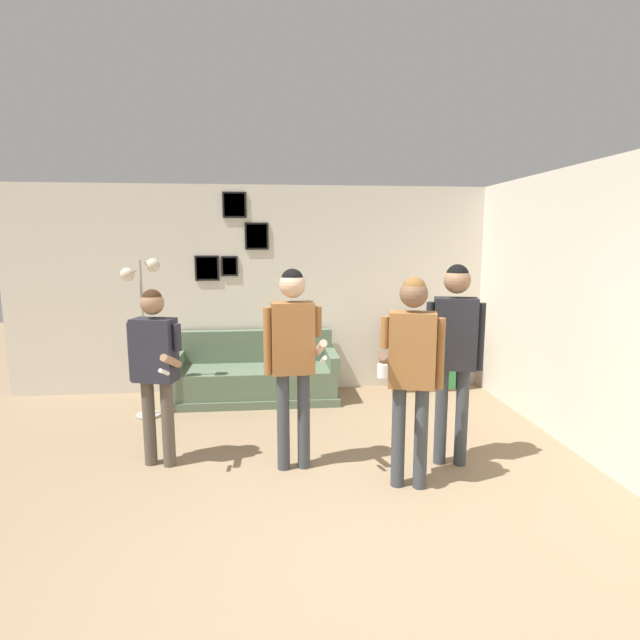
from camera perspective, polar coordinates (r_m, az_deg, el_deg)
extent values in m
plane|color=#937A5B|center=(3.45, 1.28, -26.37)|extent=(20.00, 20.00, 0.00)
cube|color=silver|center=(6.64, -2.64, 3.48)|extent=(7.43, 0.06, 2.70)
cube|color=black|center=(6.62, -12.79, 5.80)|extent=(0.31, 0.02, 0.32)
cube|color=gray|center=(6.61, -12.79, 5.80)|extent=(0.26, 0.01, 0.28)
cube|color=black|center=(6.59, -9.75, 12.84)|extent=(0.30, 0.02, 0.33)
cube|color=beige|center=(6.58, -9.76, 12.84)|extent=(0.26, 0.01, 0.28)
cube|color=black|center=(6.56, -7.24, 9.48)|extent=(0.30, 0.02, 0.34)
cube|color=gray|center=(6.55, -7.24, 9.48)|extent=(0.26, 0.01, 0.30)
cube|color=black|center=(6.59, -10.30, 6.08)|extent=(0.21, 0.02, 0.26)
cube|color=#B2B2BC|center=(6.58, -10.31, 6.08)|extent=(0.17, 0.01, 0.21)
cube|color=silver|center=(5.54, 25.90, 1.45)|extent=(0.06, 6.19, 2.70)
cube|color=#5B7056|center=(6.44, -7.35, -8.60)|extent=(2.05, 0.80, 0.10)
cube|color=#5B7056|center=(6.38, -7.38, -6.80)|extent=(1.99, 0.74, 0.32)
cube|color=#5B7056|center=(6.61, -7.37, -2.94)|extent=(1.99, 0.14, 0.42)
cube|color=#5B7056|center=(6.42, -16.12, -4.68)|extent=(0.12, 0.74, 0.18)
cube|color=#5B7056|center=(6.35, 1.35, -4.46)|extent=(0.12, 0.74, 0.18)
cube|color=brown|center=(6.76, 8.50, -4.14)|extent=(0.02, 0.30, 0.92)
cube|color=brown|center=(7.03, 15.53, -3.87)|extent=(0.02, 0.30, 0.92)
cube|color=brown|center=(7.02, 11.73, -3.75)|extent=(0.91, 0.01, 0.92)
cube|color=brown|center=(7.00, 11.96, -7.60)|extent=(0.86, 0.30, 0.02)
cube|color=brown|center=(6.80, 12.21, -0.31)|extent=(0.86, 0.30, 0.02)
cube|color=brown|center=(6.88, 12.08, -4.01)|extent=(0.86, 0.30, 0.02)
cube|color=#338447|center=(6.93, 12.04, -5.91)|extent=(0.74, 0.26, 0.41)
cube|color=#B77023|center=(6.83, 12.17, -2.16)|extent=(0.74, 0.26, 0.41)
cylinder|color=#ADA89E|center=(6.15, -19.02, -10.24)|extent=(0.28, 0.28, 0.03)
cylinder|color=#ADA89E|center=(5.92, -19.47, -2.03)|extent=(0.03, 0.03, 1.76)
cylinder|color=#ADA89E|center=(5.81, -19.24, 6.23)|extent=(0.02, 0.16, 0.02)
sphere|color=beige|center=(5.79, -18.54, 5.96)|extent=(0.15, 0.15, 0.15)
cylinder|color=#ADA89E|center=(5.85, -20.52, 5.19)|extent=(0.02, 0.16, 0.02)
sphere|color=beige|center=(5.87, -21.17, 4.87)|extent=(0.15, 0.15, 0.15)
cylinder|color=brown|center=(4.79, -18.94, -11.02)|extent=(0.11, 0.11, 0.78)
cylinder|color=brown|center=(4.71, -16.98, -11.28)|extent=(0.11, 0.11, 0.78)
cube|color=#282833|center=(4.57, -18.38, -3.27)|extent=(0.40, 0.29, 0.55)
sphere|color=#997051|center=(4.50, -18.64, 1.84)|extent=(0.20, 0.20, 0.20)
sphere|color=#382314|center=(4.50, -18.66, 2.28)|extent=(0.17, 0.17, 0.17)
cylinder|color=#282833|center=(4.45, -16.01, -1.91)|extent=(0.07, 0.07, 0.23)
cylinder|color=#997051|center=(4.37, -16.65, -4.51)|extent=(0.14, 0.29, 0.18)
cylinder|color=white|center=(4.27, -17.40, -5.69)|extent=(0.07, 0.15, 0.09)
cylinder|color=#282833|center=(4.68, -20.69, -3.40)|extent=(0.07, 0.07, 0.52)
cylinder|color=#3D4247|center=(4.45, -4.22, -11.51)|extent=(0.11, 0.11, 0.87)
cylinder|color=#3D4247|center=(4.47, -1.88, -11.40)|extent=(0.11, 0.11, 0.87)
cube|color=#936033|center=(4.26, -3.13, -2.07)|extent=(0.37, 0.23, 0.62)
sphere|color=#D1A889|center=(4.19, -3.18, 4.06)|extent=(0.22, 0.22, 0.22)
sphere|color=black|center=(4.19, -3.19, 4.59)|extent=(0.19, 0.19, 0.19)
cylinder|color=#936033|center=(4.26, -0.27, -0.16)|extent=(0.07, 0.07, 0.26)
cylinder|color=#D1A889|center=(4.16, 0.06, -3.17)|extent=(0.09, 0.32, 0.19)
cylinder|color=white|center=(4.04, 0.40, -4.53)|extent=(0.04, 0.14, 0.09)
cylinder|color=#936033|center=(4.24, -6.01, -2.44)|extent=(0.07, 0.07, 0.58)
cylinder|color=#3D4247|center=(4.21, 8.94, -13.01)|extent=(0.11, 0.11, 0.85)
cylinder|color=#3D4247|center=(4.21, 11.45, -13.08)|extent=(0.11, 0.11, 0.85)
cube|color=#936033|center=(3.99, 10.48, -3.38)|extent=(0.40, 0.29, 0.60)
sphere|color=brown|center=(3.92, 10.67, 2.97)|extent=(0.22, 0.22, 0.22)
sphere|color=brown|center=(3.92, 10.69, 3.53)|extent=(0.19, 0.19, 0.19)
cylinder|color=#936033|center=(4.01, 13.56, -3.77)|extent=(0.07, 0.07, 0.56)
cylinder|color=#936033|center=(3.97, 7.44, -1.42)|extent=(0.07, 0.07, 0.25)
cylinder|color=brown|center=(3.87, 7.27, -4.60)|extent=(0.14, 0.31, 0.19)
cylinder|color=white|center=(3.75, 7.14, -5.78)|extent=(0.08, 0.08, 0.10)
cylinder|color=#3D4247|center=(4.67, 13.66, -10.64)|extent=(0.11, 0.11, 0.88)
cylinder|color=#3D4247|center=(4.69, 15.88, -10.65)|extent=(0.11, 0.11, 0.88)
cube|color=#232328|center=(4.49, 15.16, -1.51)|extent=(0.40, 0.28, 0.63)
sphere|color=#997051|center=(4.43, 15.41, 4.40)|extent=(0.23, 0.23, 0.23)
sphere|color=black|center=(4.42, 15.43, 4.92)|extent=(0.19, 0.19, 0.19)
cylinder|color=#232328|center=(4.52, 17.86, -1.84)|extent=(0.07, 0.07, 0.59)
cylinder|color=#232328|center=(4.47, 12.41, -1.73)|extent=(0.07, 0.07, 0.59)
cylinder|color=blue|center=(6.72, 10.45, 0.20)|extent=(0.07, 0.07, 0.10)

